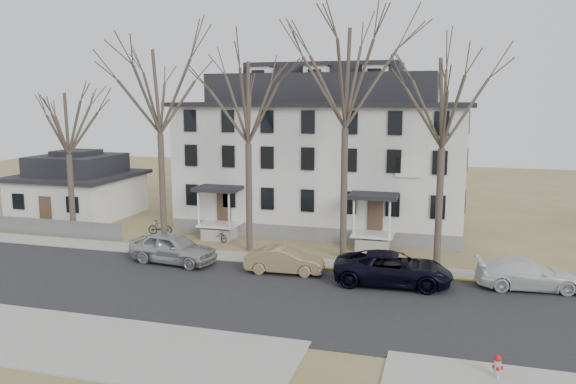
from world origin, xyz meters
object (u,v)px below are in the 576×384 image
(tree_far_left, at_px, (159,85))
(tree_center, at_px, (346,71))
(car_navy, at_px, (393,269))
(car_white, at_px, (528,275))
(bicycle_right, at_px, (160,228))
(car_silver, at_px, (173,249))
(tree_mid_right, at_px, (444,97))
(boarding_house, at_px, (324,155))
(tree_mid_left, at_px, (248,97))
(car_tan, at_px, (285,261))
(bicycle_left, at_px, (219,236))
(fire_hydrant, at_px, (498,367))
(small_house, at_px, (79,189))
(tree_bungalow, at_px, (67,119))

(tree_far_left, bearing_deg, tree_center, 0.00)
(tree_far_left, height_order, car_navy, tree_far_left)
(tree_far_left, height_order, car_white, tree_far_left)
(car_white, height_order, bicycle_right, car_white)
(car_silver, height_order, car_navy, car_silver)
(tree_mid_right, bearing_deg, tree_center, 180.00)
(car_navy, bearing_deg, boarding_house, 24.25)
(tree_mid_right, bearing_deg, tree_mid_left, 180.00)
(car_tan, height_order, bicycle_left, car_tan)
(tree_far_left, bearing_deg, tree_mid_left, 0.00)
(tree_far_left, xyz_separation_m, bicycle_right, (-1.42, 2.06, -9.83))
(car_silver, bearing_deg, tree_center, -60.06)
(boarding_house, bearing_deg, tree_far_left, -137.82)
(car_navy, bearing_deg, tree_mid_left, 62.43)
(tree_far_left, relative_size, bicycle_left, 8.45)
(tree_mid_right, bearing_deg, boarding_house, 136.19)
(tree_mid_right, distance_m, bicycle_left, 16.95)
(tree_mid_left, bearing_deg, car_navy, -24.74)
(fire_hydrant, bearing_deg, bicycle_right, 144.08)
(car_tan, xyz_separation_m, car_white, (12.53, 0.87, 0.03))
(tree_mid_right, relative_size, car_silver, 2.43)
(car_silver, height_order, fire_hydrant, car_silver)
(small_house, xyz_separation_m, bicycle_right, (9.58, -4.14, -1.74))
(car_navy, bearing_deg, car_white, -82.55)
(tree_mid_left, bearing_deg, car_silver, -129.88)
(small_house, xyz_separation_m, tree_mid_left, (17.00, -6.20, 7.35))
(boarding_house, distance_m, bicycle_left, 10.16)
(tree_mid_right, bearing_deg, fire_hydrant, -80.23)
(tree_bungalow, distance_m, car_white, 30.09)
(small_house, bearing_deg, tree_far_left, -29.39)
(boarding_house, bearing_deg, car_white, -40.92)
(tree_mid_left, bearing_deg, tree_bungalow, 180.00)
(boarding_house, xyz_separation_m, small_house, (-20.00, -1.96, -3.13))
(car_silver, bearing_deg, small_house, 60.36)
(small_house, bearing_deg, car_silver, -36.55)
(boarding_house, height_order, fire_hydrant, boarding_house)
(small_house, distance_m, tree_bungalow, 9.43)
(tree_far_left, height_order, tree_mid_left, tree_far_left)
(small_house, relative_size, bicycle_right, 5.12)
(car_tan, bearing_deg, car_silver, 85.07)
(tree_mid_left, bearing_deg, tree_mid_right, 0.00)
(fire_hydrant, bearing_deg, boarding_house, 116.69)
(tree_mid_right, relative_size, car_white, 2.49)
(bicycle_right, bearing_deg, car_tan, -130.27)
(tree_bungalow, distance_m, car_silver, 12.72)
(car_navy, bearing_deg, small_house, 65.43)
(car_white, relative_size, fire_hydrant, 5.97)
(car_navy, height_order, bicycle_left, car_navy)
(tree_bungalow, bearing_deg, small_house, 122.84)
(tree_far_left, relative_size, car_silver, 2.62)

